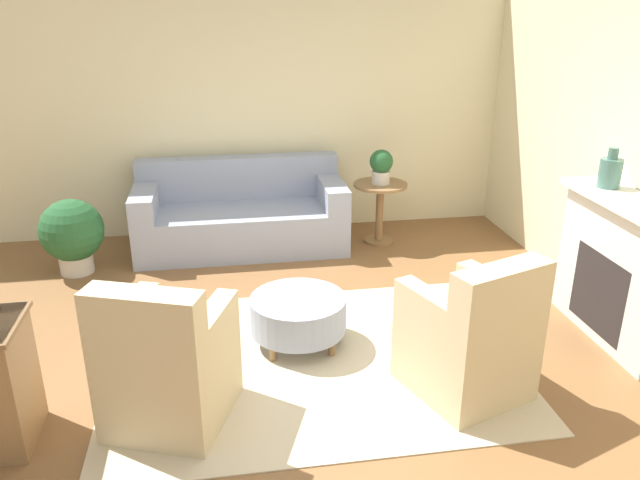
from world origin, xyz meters
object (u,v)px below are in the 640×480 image
Objects in this scene: couch at (241,217)px; armchair_right at (471,341)px; side_table at (380,202)px; vase_mantel_near at (610,172)px; potted_plant_on_side_table at (381,165)px; armchair_left at (167,367)px; potted_plant_floor at (72,233)px; ottoman_table at (298,314)px.

armchair_right is (1.40, -2.96, 0.07)m from couch.
side_table is 2.12× the size of vase_mantel_near.
vase_mantel_near is 2.39m from potted_plant_on_side_table.
potted_plant_floor is at bearing 112.68° from armchair_left.
potted_plant_on_side_table is at bearing 0.00° from side_table.
ottoman_table is at bearing -40.66° from potted_plant_floor.
potted_plant_floor is (-3.04, 2.52, 0.01)m from armchair_right.
side_table is at bearing 53.71° from armchair_left.
vase_mantel_near is 0.43× the size of potted_plant_floor.
ottoman_table is at bearing 142.19° from armchair_right.
potted_plant_floor is at bearing -164.89° from couch.
armchair_left reaches higher than ottoman_table.
side_table is (1.16, 2.01, 0.20)m from ottoman_table.
armchair_left is 1.36× the size of ottoman_table.
armchair_right is 3.94m from potted_plant_floor.
armchair_right is at bearing -37.81° from ottoman_table.
vase_mantel_near reaches higher than side_table.
side_table is 0.41m from potted_plant_on_side_table.
potted_plant_on_side_table reaches higher than armchair_right.
side_table is 3.15m from potted_plant_floor.
ottoman_table is at bearing -119.84° from potted_plant_on_side_table.
ottoman_table is 2.67m from vase_mantel_near.
armchair_left is 1.50× the size of side_table.
couch is at bearing 115.27° from armchair_right.
potted_plant_on_side_table is at bearing -4.82° from couch.
vase_mantel_near reaches higher than potted_plant_floor.
vase_mantel_near reaches higher than armchair_right.
ottoman_table is 2.40m from potted_plant_on_side_table.
armchair_left reaches higher than side_table.
couch is 1.70m from potted_plant_floor.
armchair_right reaches higher than couch.
ottoman_table is (0.93, 0.82, -0.14)m from armchair_left.
side_table is (0.10, 2.84, 0.06)m from armchair_right.
armchair_left is 1.98m from armchair_right.
potted_plant_on_side_table is (0.00, 0.00, 0.41)m from side_table.
ottoman_table is 2.34× the size of vase_mantel_near.
couch is 1.60m from potted_plant_on_side_table.
vase_mantel_near reaches higher than ottoman_table.
ottoman_table is at bearing -80.96° from couch.
potted_plant_on_side_table is (1.16, 2.01, 0.61)m from ottoman_table.
armchair_right is 2.84m from side_table.
ottoman_table is 2.03× the size of potted_plant_on_side_table.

